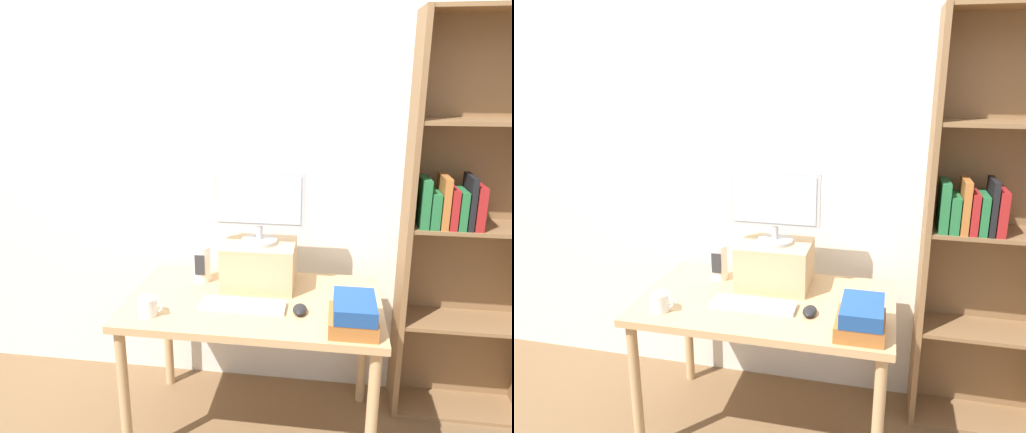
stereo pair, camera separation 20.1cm
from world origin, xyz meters
The scene contains 11 objects.
ground_plane centered at (0.00, 0.00, 0.00)m, with size 12.00×12.00×0.00m, color brown.
back_wall centered at (0.00, 0.50, 1.30)m, with size 7.00×0.08×2.60m.
desk centered at (0.00, 0.00, 0.65)m, with size 1.21×0.73×0.73m.
bookshelf_unit centered at (1.05, 0.35, 1.06)m, with size 0.70×0.28×2.07m.
riser_box centered at (0.00, 0.18, 0.85)m, with size 0.36×0.29×0.23m.
computer_monitor centered at (0.00, 0.17, 1.16)m, with size 0.45×0.18×0.36m.
keyboard centered at (-0.04, -0.10, 0.75)m, with size 0.40×0.12×0.02m.
computer_mouse centered at (0.23, -0.11, 0.75)m, with size 0.06×0.10×0.04m.
book_stack centered at (0.46, -0.22, 0.80)m, with size 0.20×0.26×0.13m.
coffee_mug centered at (-0.44, -0.24, 0.78)m, with size 0.11×0.08×0.09m.
desk_speaker centered at (-0.30, 0.18, 0.83)m, with size 0.09×0.09×0.19m.
Camera 1 is at (0.33, -2.17, 1.79)m, focal length 35.00 mm.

